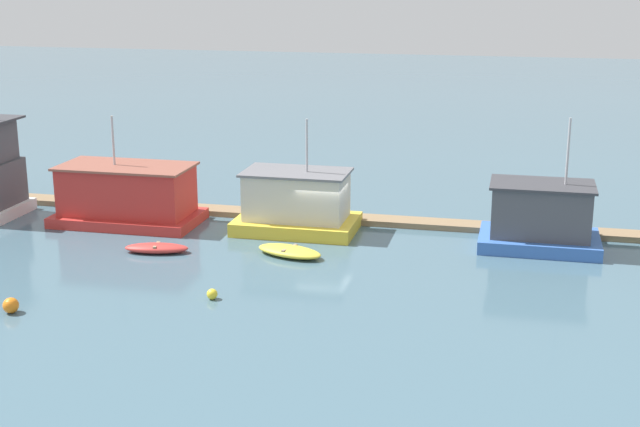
% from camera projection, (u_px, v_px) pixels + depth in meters
% --- Properties ---
extents(ground_plane, '(200.00, 200.00, 0.00)m').
position_uv_depth(ground_plane, '(324.00, 235.00, 44.70)').
color(ground_plane, '#426070').
extents(dock_walkway, '(51.00, 1.43, 0.30)m').
position_uv_depth(dock_walkway, '(336.00, 218.00, 47.26)').
color(dock_walkway, '#846B4C').
rests_on(dock_walkway, ground_plane).
extents(houseboat_red, '(7.47, 4.08, 5.67)m').
position_uv_depth(houseboat_red, '(127.00, 196.00, 46.49)').
color(houseboat_red, red).
rests_on(houseboat_red, ground_plane).
extents(houseboat_yellow, '(6.10, 3.95, 5.78)m').
position_uv_depth(houseboat_yellow, '(297.00, 204.00, 45.11)').
color(houseboat_yellow, gold).
rests_on(houseboat_yellow, ground_plane).
extents(houseboat_blue, '(5.65, 3.86, 6.31)m').
position_uv_depth(houseboat_blue, '(540.00, 219.00, 42.38)').
color(houseboat_blue, '#3866B7').
rests_on(houseboat_blue, ground_plane).
extents(dinghy_red, '(3.16, 1.61, 0.45)m').
position_uv_depth(dinghy_red, '(157.00, 248.00, 41.89)').
color(dinghy_red, red).
rests_on(dinghy_red, ground_plane).
extents(dinghy_yellow, '(3.58, 2.36, 0.46)m').
position_uv_depth(dinghy_yellow, '(290.00, 251.00, 41.41)').
color(dinghy_yellow, yellow).
rests_on(dinghy_yellow, ground_plane).
extents(buoy_yellow, '(0.44, 0.44, 0.44)m').
position_uv_depth(buoy_yellow, '(212.00, 294.00, 35.95)').
color(buoy_yellow, yellow).
rests_on(buoy_yellow, ground_plane).
extents(buoy_orange, '(0.62, 0.62, 0.62)m').
position_uv_depth(buoy_orange, '(11.00, 305.00, 34.49)').
color(buoy_orange, orange).
rests_on(buoy_orange, ground_plane).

